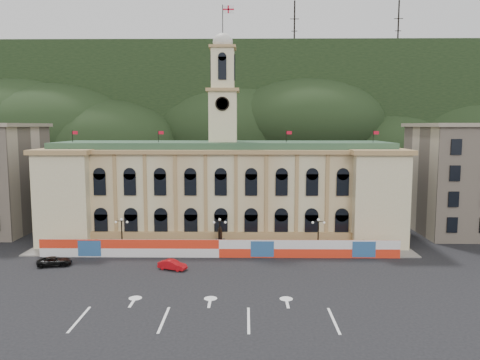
{
  "coord_description": "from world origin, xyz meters",
  "views": [
    {
      "loc": [
        3.75,
        -48.13,
        18.19
      ],
      "look_at": [
        2.87,
        18.0,
        10.49
      ],
      "focal_mm": 35.0,
      "sensor_mm": 36.0,
      "label": 1
    }
  ],
  "objects_px": {
    "statue": "(220,244)",
    "lamp_center": "(220,232)",
    "red_sedan": "(172,265)",
    "black_suv": "(55,261)"
  },
  "relations": [
    {
      "from": "lamp_center",
      "to": "red_sedan",
      "type": "relative_size",
      "value": 1.31
    },
    {
      "from": "lamp_center",
      "to": "red_sedan",
      "type": "height_order",
      "value": "lamp_center"
    },
    {
      "from": "lamp_center",
      "to": "red_sedan",
      "type": "xyz_separation_m",
      "value": [
        -5.61,
        -7.57,
        -2.46
      ]
    },
    {
      "from": "red_sedan",
      "to": "black_suv",
      "type": "distance_m",
      "value": 15.67
    },
    {
      "from": "statue",
      "to": "red_sedan",
      "type": "relative_size",
      "value": 0.95
    },
    {
      "from": "statue",
      "to": "lamp_center",
      "type": "height_order",
      "value": "lamp_center"
    },
    {
      "from": "statue",
      "to": "lamp_center",
      "type": "relative_size",
      "value": 0.72
    },
    {
      "from": "statue",
      "to": "black_suv",
      "type": "relative_size",
      "value": 0.81
    },
    {
      "from": "statue",
      "to": "red_sedan",
      "type": "xyz_separation_m",
      "value": [
        -5.61,
        -8.57,
        -0.58
      ]
    },
    {
      "from": "statue",
      "to": "black_suv",
      "type": "bearing_deg",
      "value": -161.28
    }
  ]
}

